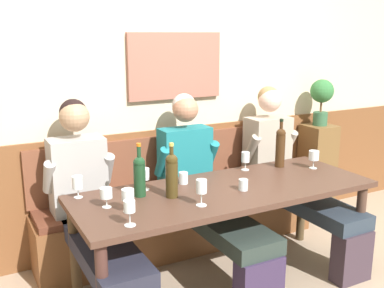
% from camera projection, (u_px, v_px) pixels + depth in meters
% --- Properties ---
extents(room_wall_back, '(6.80, 0.12, 2.80)m').
position_uv_depth(room_wall_back, '(167.00, 78.00, 3.76)').
color(room_wall_back, beige).
rests_on(room_wall_back, ground).
extents(wood_wainscot_panel, '(6.80, 0.03, 0.99)m').
position_uv_depth(wood_wainscot_panel, '(171.00, 184.00, 3.93)').
color(wood_wainscot_panel, brown).
rests_on(wood_wainscot_panel, ground).
extents(wall_bench, '(2.40, 0.42, 0.94)m').
position_uv_depth(wall_bench, '(182.00, 216.00, 3.80)').
color(wall_bench, brown).
rests_on(wall_bench, ground).
extents(dining_table, '(2.10, 0.77, 0.73)m').
position_uv_depth(dining_table, '(225.00, 200.00, 3.14)').
color(dining_table, '#482E24').
rests_on(dining_table, ground).
extents(person_right_seat, '(0.49, 1.23, 1.32)m').
position_uv_depth(person_right_seat, '(90.00, 204.00, 3.05)').
color(person_right_seat, '#2D273D').
rests_on(person_right_seat, ground).
extents(person_center_left_seat, '(0.52, 1.22, 1.30)m').
position_uv_depth(person_center_left_seat, '(205.00, 188.00, 3.42)').
color(person_center_left_seat, '#312542').
rests_on(person_center_left_seat, ground).
extents(person_center_right_seat, '(0.48, 1.23, 1.31)m').
position_uv_depth(person_center_right_seat, '(289.00, 170.00, 3.82)').
color(person_center_right_seat, '#382A35').
rests_on(person_center_right_seat, ground).
extents(wine_bottle_clear_water, '(0.08, 0.08, 0.35)m').
position_uv_depth(wine_bottle_clear_water, '(139.00, 175.00, 2.94)').
color(wine_bottle_clear_water, '#193B21').
rests_on(wine_bottle_clear_water, dining_table).
extents(wine_bottle_green_tall, '(0.07, 0.07, 0.39)m').
position_uv_depth(wine_bottle_green_tall, '(280.00, 146.00, 3.58)').
color(wine_bottle_green_tall, '#3F2613').
rests_on(wine_bottle_green_tall, dining_table).
extents(wine_bottle_amber_mid, '(0.08, 0.08, 0.36)m').
position_uv_depth(wine_bottle_amber_mid, '(172.00, 174.00, 2.92)').
color(wine_bottle_amber_mid, '#3C2F13').
rests_on(wine_bottle_amber_mid, dining_table).
extents(wine_glass_near_bucket, '(0.06, 0.06, 0.14)m').
position_uv_depth(wine_glass_near_bucket, '(245.00, 158.00, 3.51)').
color(wine_glass_near_bucket, silver).
rests_on(wine_glass_near_bucket, dining_table).
extents(wine_glass_mid_right, '(0.07, 0.07, 0.14)m').
position_uv_depth(wine_glass_mid_right, '(77.00, 183.00, 2.92)').
color(wine_glass_mid_right, silver).
rests_on(wine_glass_mid_right, dining_table).
extents(wine_glass_by_bottle, '(0.08, 0.08, 0.12)m').
position_uv_depth(wine_glass_by_bottle, '(106.00, 194.00, 2.76)').
color(wine_glass_by_bottle, silver).
rests_on(wine_glass_by_bottle, dining_table).
extents(wine_glass_right_end, '(0.08, 0.08, 0.14)m').
position_uv_depth(wine_glass_right_end, '(128.00, 196.00, 2.69)').
color(wine_glass_right_end, silver).
rests_on(wine_glass_right_end, dining_table).
extents(wine_glass_center_front, '(0.07, 0.07, 0.15)m').
position_uv_depth(wine_glass_center_front, '(129.00, 208.00, 2.49)').
color(wine_glass_center_front, silver).
rests_on(wine_glass_center_front, dining_table).
extents(wine_glass_left_end, '(0.08, 0.08, 0.14)m').
position_uv_depth(wine_glass_left_end, '(314.00, 156.00, 3.56)').
color(wine_glass_left_end, silver).
rests_on(wine_glass_left_end, dining_table).
extents(wine_glass_mid_left, '(0.07, 0.07, 0.15)m').
position_uv_depth(wine_glass_mid_left, '(144.00, 175.00, 3.07)').
color(wine_glass_mid_left, silver).
rests_on(wine_glass_mid_left, dining_table).
extents(wine_glass_center_rear, '(0.07, 0.07, 0.17)m').
position_uv_depth(wine_glass_center_rear, '(201.00, 188.00, 2.78)').
color(wine_glass_center_rear, silver).
rests_on(wine_glass_center_rear, dining_table).
extents(water_tumbler_right, '(0.06, 0.06, 0.08)m').
position_uv_depth(water_tumbler_right, '(183.00, 178.00, 3.21)').
color(water_tumbler_right, silver).
rests_on(water_tumbler_right, dining_table).
extents(water_tumbler_left, '(0.06, 0.06, 0.08)m').
position_uv_depth(water_tumbler_left, '(243.00, 185.00, 3.07)').
color(water_tumbler_left, silver).
rests_on(water_tumbler_left, dining_table).
extents(corner_pedestal, '(0.28, 0.28, 0.90)m').
position_uv_depth(corner_pedestal, '(317.00, 170.00, 4.47)').
color(corner_pedestal, brown).
rests_on(corner_pedestal, ground).
extents(potted_plant, '(0.22, 0.22, 0.44)m').
position_uv_depth(potted_plant, '(322.00, 96.00, 4.29)').
color(potted_plant, '#315C3C').
rests_on(potted_plant, corner_pedestal).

